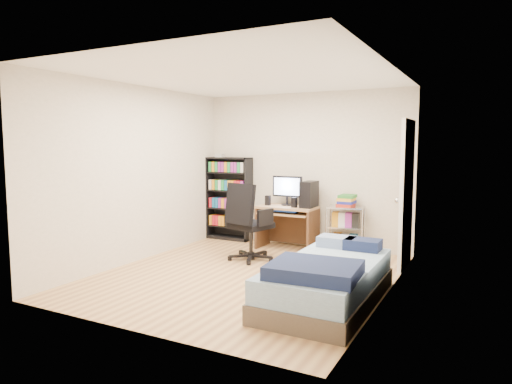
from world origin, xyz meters
The scene contains 7 objects.
room centered at (0.00, 0.00, 1.25)m, with size 3.58×4.08×2.58m.
media_shelf centered at (-1.35, 1.84, 0.74)m, with size 0.81×0.27×1.50m.
computer_desk centered at (-0.04, 1.66, 0.63)m, with size 0.92×0.53×1.16m.
office_chair centered at (-0.34, 0.70, 0.36)m, with size 0.81×0.81×1.13m.
wire_cart centered at (0.77, 1.76, 0.58)m, with size 0.61×0.48×0.89m.
bed centered at (1.25, -0.49, 0.24)m, with size 0.97×1.95×0.56m.
door centered at (1.72, 1.35, 1.00)m, with size 0.12×0.80×2.00m.
Camera 1 is at (2.75, -4.98, 1.67)m, focal length 32.00 mm.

